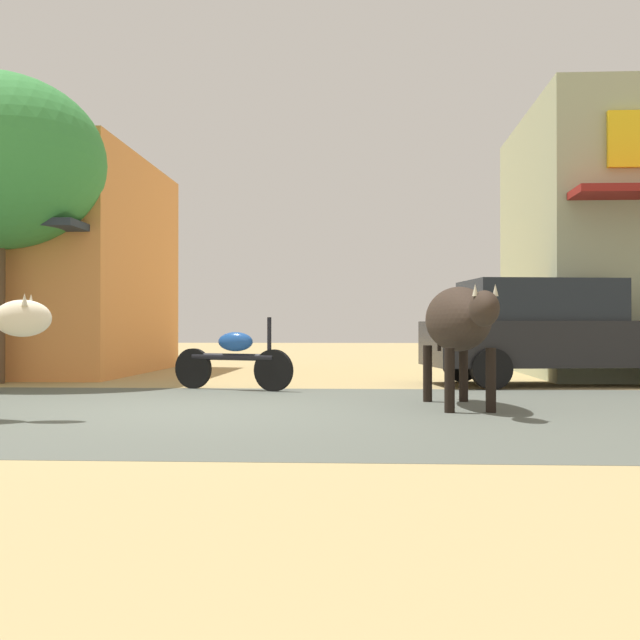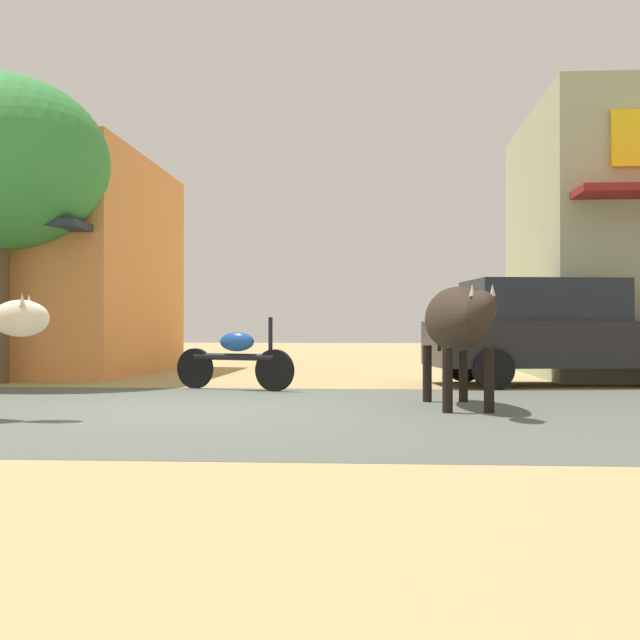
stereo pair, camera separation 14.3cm
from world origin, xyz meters
The scene contains 5 objects.
ground centered at (0.00, 0.00, 0.00)m, with size 80.00×80.00×0.00m, color tan.
asphalt_road centered at (0.00, 0.00, 0.00)m, with size 72.00×6.70×0.00m, color #545A51.
parked_hatchback_car centered at (4.82, 4.41, 0.84)m, with size 4.29×2.37×1.64m.
parked_motorcycle centered at (0.01, 3.05, 0.46)m, with size 1.83×0.79×1.05m.
cow_far_dark centered at (2.95, 0.59, 0.98)m, with size 0.84×2.62×1.36m.
Camera 2 is at (2.07, -8.88, 0.90)m, focal length 46.95 mm.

